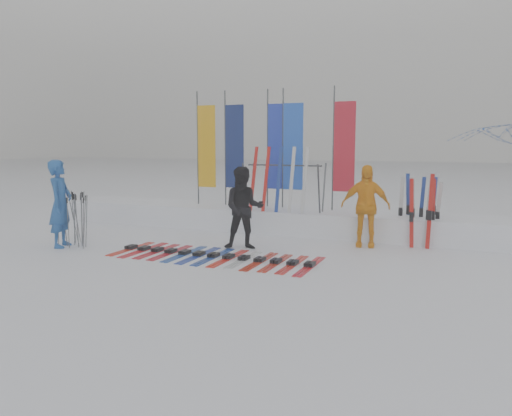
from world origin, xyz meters
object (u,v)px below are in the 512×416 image
at_px(person_blue, 61,204).
at_px(ski_row, 214,255).
at_px(person_black, 244,208).
at_px(person_yellow, 365,206).
at_px(ski_rack, 284,181).

relative_size(person_blue, ski_row, 0.46).
bearing_deg(person_black, ski_row, -125.56).
xyz_separation_m(person_black, person_yellow, (2.43, 1.32, 0.02)).
height_order(person_blue, ski_rack, person_blue).
distance_m(person_blue, person_yellow, 6.90).
bearing_deg(person_black, ski_rack, 62.76).
bearing_deg(person_yellow, person_blue, -165.64).
xyz_separation_m(person_blue, ski_row, (3.68, 0.39, -0.95)).
height_order(person_blue, person_black, person_blue).
relative_size(person_blue, person_black, 1.08).
bearing_deg(person_yellow, ski_rack, 151.41).
height_order(ski_row, ski_rack, ski_rack).
height_order(person_black, ski_rack, ski_rack).
height_order(person_blue, person_yellow, person_blue).
bearing_deg(person_yellow, ski_row, -147.74).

